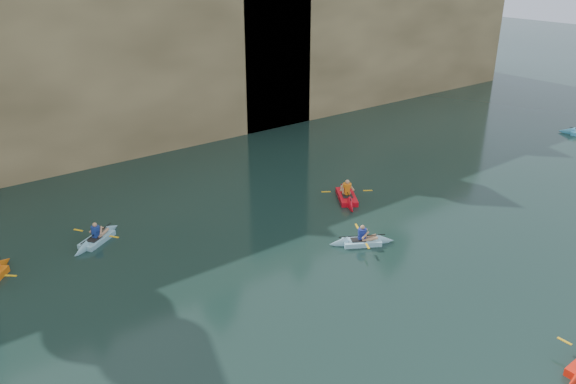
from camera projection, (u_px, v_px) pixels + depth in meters
cliff at (44, 33)px, 34.27m from camera, size 70.00×16.00×12.00m
cliff_slab_center at (123, 51)px, 30.08m from camera, size 24.00×2.40×11.40m
cliff_slab_east at (384, 34)px, 41.44m from camera, size 26.00×2.40×9.84m
sea_cave_center at (22, 149)px, 27.93m from camera, size 3.50×1.00×3.20m
sea_cave_east at (255, 95)px, 35.40m from camera, size 5.00×1.00×4.50m
kayaker_ltblue_near at (362, 241)px, 22.19m from camera, size 2.61×1.85×1.04m
kayaker_red_far at (347, 196)px, 26.16m from camera, size 2.39×3.16×1.21m
kayaker_ltblue_mid at (97, 239)px, 22.36m from camera, size 2.66×2.06×1.05m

